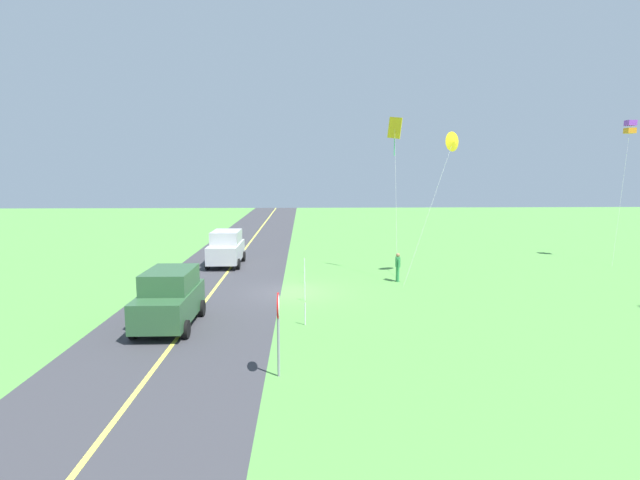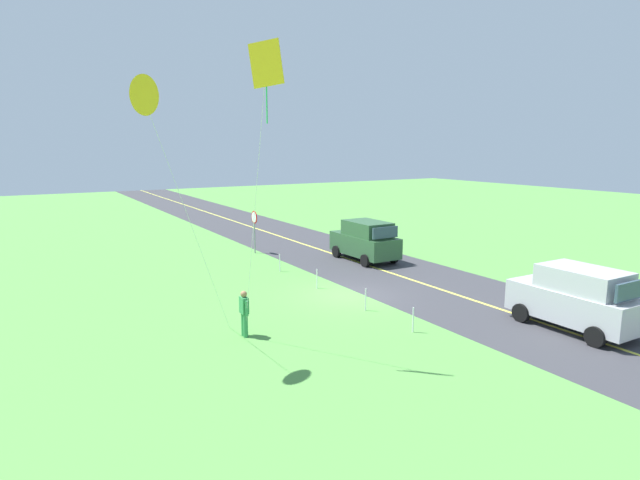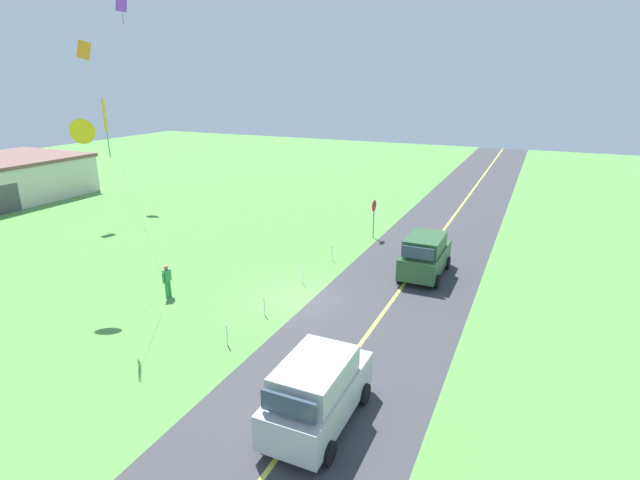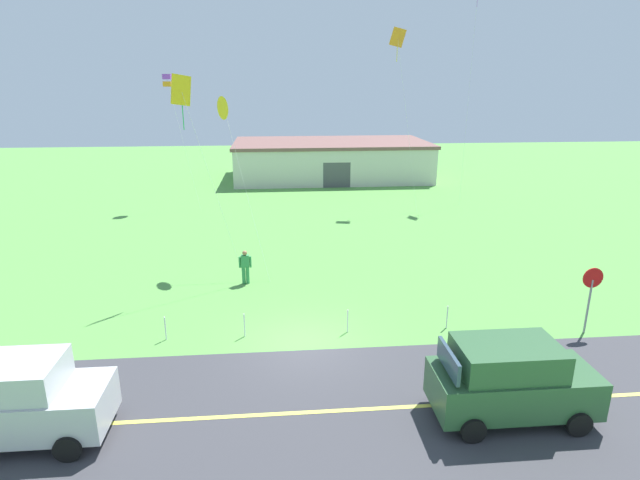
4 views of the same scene
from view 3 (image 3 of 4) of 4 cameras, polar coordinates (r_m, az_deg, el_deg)
ground_plane at (r=23.32m, az=-2.29°, el=-7.04°), size 120.00×120.00×0.10m
asphalt_road at (r=21.96m, az=7.19°, el=-8.71°), size 120.00×7.00×0.00m
road_centre_stripe at (r=21.95m, az=7.19°, el=-8.70°), size 120.00×0.16×0.00m
car_suv_foreground at (r=26.17m, az=12.17°, el=-1.71°), size 4.40×2.12×2.24m
car_parked_west_near at (r=15.09m, az=-0.30°, el=-17.19°), size 4.40×2.12×2.24m
stop_sign at (r=31.76m, az=6.31°, el=3.36°), size 0.76×0.08×2.56m
person_adult_near at (r=24.30m, az=-17.42°, el=-4.48°), size 0.58×0.22×1.60m
kite_red_low at (r=21.09m, az=-23.72°, el=12.77°), size 2.70×0.74×9.25m
kite_yellow_high at (r=46.63m, az=-22.10°, el=23.71°), size 1.28×3.05×16.41m
kite_green_far at (r=40.42m, az=-25.74°, el=18.97°), size 1.89×2.88×12.56m
kite_pink_drift at (r=24.33m, az=-25.94°, el=11.30°), size 2.36×3.51×8.29m
fence_post_0 at (r=19.65m, az=-10.81°, el=-10.87°), size 0.05×0.05×0.90m
fence_post_1 at (r=21.73m, az=-6.53°, el=-7.67°), size 0.05×0.05×0.90m
fence_post_2 at (r=24.75m, az=-2.04°, el=-4.22°), size 0.05×0.05×0.90m
fence_post_3 at (r=27.95m, az=1.41°, el=-1.52°), size 0.05×0.05×0.90m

